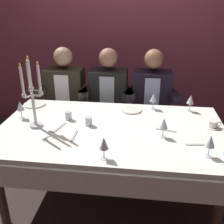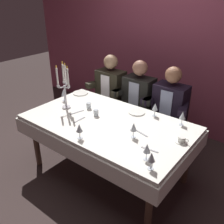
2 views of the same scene
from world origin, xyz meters
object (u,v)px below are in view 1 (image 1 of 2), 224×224
(wine_glass_2, at_px, (164,124))
(wine_glass_5, at_px, (190,100))
(dining_table, at_px, (111,140))
(wine_glass_1, at_px, (210,142))
(wine_glass_3, at_px, (20,106))
(water_tumbler_0, at_px, (68,116))
(coffee_cup_0, at_px, (213,124))
(seated_diner_1, at_px, (109,92))
(wine_glass_4, at_px, (154,98))
(candelabra, at_px, (32,97))
(water_tumbler_1, at_px, (89,121))
(seated_diner_0, at_px, (66,90))
(dinner_plate_1, at_px, (35,104))
(dinner_plate_0, at_px, (131,110))
(seated_diner_2, at_px, (151,94))
(wine_glass_6, at_px, (104,144))

(wine_glass_2, relative_size, wine_glass_5, 1.00)
(dining_table, height_order, wine_glass_1, wine_glass_1)
(wine_glass_3, relative_size, water_tumbler_0, 2.16)
(coffee_cup_0, bearing_deg, seated_diner_1, 141.94)
(wine_glass_4, xyz_separation_m, water_tumbler_0, (-0.75, -0.33, -0.08))
(wine_glass_1, relative_size, wine_glass_4, 1.00)
(wine_glass_2, xyz_separation_m, water_tumbler_0, (-0.82, 0.22, -0.08))
(candelabra, bearing_deg, water_tumbler_1, 9.08)
(wine_glass_1, xyz_separation_m, coffee_cup_0, (0.13, 0.45, -0.09))
(candelabra, height_order, water_tumbler_0, candelabra)
(dining_table, relative_size, wine_glass_4, 11.83)
(wine_glass_3, relative_size, coffee_cup_0, 1.24)
(water_tumbler_1, bearing_deg, wine_glass_1, -21.84)
(candelabra, distance_m, wine_glass_3, 0.28)
(candelabra, height_order, seated_diner_0, candelabra)
(dinner_plate_1, relative_size, water_tumbler_0, 2.87)
(seated_diner_1, bearing_deg, water_tumbler_1, -93.69)
(dinner_plate_0, relative_size, wine_glass_1, 1.25)
(wine_glass_3, distance_m, water_tumbler_1, 0.64)
(dinner_plate_1, xyz_separation_m, wine_glass_3, (0.01, -0.31, 0.11))
(candelabra, relative_size, wine_glass_3, 3.65)
(wine_glass_5, bearing_deg, dinner_plate_1, -178.82)
(water_tumbler_1, bearing_deg, wine_glass_4, 37.55)
(wine_glass_1, bearing_deg, wine_glass_3, 164.26)
(dining_table, xyz_separation_m, wine_glass_5, (0.70, 0.44, 0.23))
(wine_glass_4, relative_size, seated_diner_1, 0.13)
(wine_glass_4, distance_m, wine_glass_5, 0.35)
(wine_glass_2, distance_m, coffee_cup_0, 0.49)
(dinner_plate_1, distance_m, seated_diner_0, 0.51)
(dinner_plate_0, xyz_separation_m, seated_diner_0, (-0.79, 0.50, -0.01))
(wine_glass_3, xyz_separation_m, coffee_cup_0, (1.67, 0.02, -0.09))
(dinner_plate_1, bearing_deg, candelabra, -66.56)
(wine_glass_1, distance_m, seated_diner_2, 1.29)
(water_tumbler_0, relative_size, coffee_cup_0, 0.58)
(candelabra, bearing_deg, dinner_plate_0, 28.88)
(dinner_plate_1, bearing_deg, dining_table, -26.02)
(dining_table, xyz_separation_m, wine_glass_4, (0.36, 0.45, 0.23))
(wine_glass_4, distance_m, water_tumbler_0, 0.83)
(wine_glass_1, bearing_deg, water_tumbler_1, 158.16)
(wine_glass_6, distance_m, seated_diner_1, 1.35)
(dining_table, distance_m, water_tumbler_1, 0.25)
(wine_glass_4, bearing_deg, wine_glass_1, -65.40)
(wine_glass_4, distance_m, wine_glass_6, 0.96)
(wine_glass_1, height_order, wine_glass_3, same)
(wine_glass_1, height_order, water_tumbler_1, wine_glass_1)
(dinner_plate_0, height_order, wine_glass_1, wine_glass_1)
(dinner_plate_0, distance_m, water_tumbler_1, 0.50)
(dining_table, relative_size, dinner_plate_0, 9.49)
(dinner_plate_0, xyz_separation_m, water_tumbler_1, (-0.34, -0.36, 0.03))
(seated_diner_1, bearing_deg, dining_table, -81.02)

